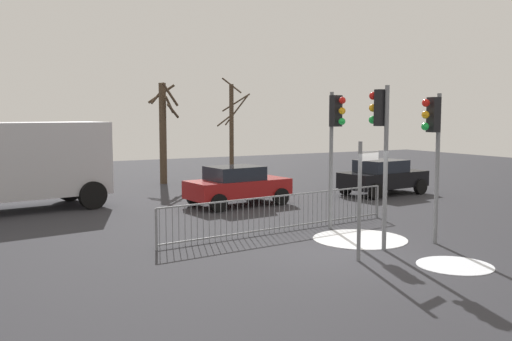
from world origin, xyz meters
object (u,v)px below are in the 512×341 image
Objects in this scene: direction_sign_post at (361,194)px; bare_tree_left at (232,131)px; traffic_light_mid_right at (433,134)px; delivery_truck at (5,162)px; car_black_far at (383,176)px; bare_tree_right at (163,129)px; car_red_trailing at (237,185)px; traffic_light_rear_left at (335,129)px; traffic_light_foreground_right at (381,130)px.

bare_tree_left is at bearing 58.23° from direction_sign_post.
traffic_light_mid_right reaches higher than delivery_truck.
bare_tree_right is at bearing 124.39° from car_black_far.
car_black_far is 0.81× the size of bare_tree_right.
delivery_truck is 9.21m from bare_tree_right.
car_black_far is (5.07, 7.74, -2.12)m from traffic_light_mid_right.
traffic_light_rear_left is at bearing -90.44° from car_red_trailing.
bare_tree_right reaches higher than delivery_truck.
delivery_truck is at bearing -53.59° from traffic_light_rear_left.
bare_tree_right is (-0.16, 15.60, -0.35)m from traffic_light_foreground_right.
car_black_far is (6.21, 5.03, -2.19)m from traffic_light_rear_left.
traffic_light_rear_left is 8.28m from car_black_far.
traffic_light_mid_right is at bearing -129.08° from car_black_far.
direction_sign_post is at bearing 111.85° from delivery_truck.
traffic_light_rear_left is 2.56m from traffic_light_foreground_right.
traffic_light_rear_left is (-1.13, 2.71, 0.08)m from traffic_light_mid_right.
traffic_light_foreground_right is 15.60m from bare_tree_right.
car_red_trailing is 0.81× the size of bare_tree_right.
traffic_light_rear_left is at bearing 127.09° from delivery_truck.
traffic_light_foreground_right is at bearing -100.74° from bare_tree_left.
traffic_light_mid_right is 0.99× the size of car_black_far.
bare_tree_right is at bearing -96.86° from traffic_light_rear_left.
direction_sign_post is at bearing 54.07° from traffic_light_rear_left.
delivery_truck is 1.51× the size of bare_tree_right.
bare_tree_left is (2.60, 13.70, -0.43)m from traffic_light_foreground_right.
traffic_light_mid_right is at bearing 122.40° from delivery_truck.
direction_sign_post is 14.89m from bare_tree_left.
delivery_truck is at bearing 162.81° from car_black_far.
bare_tree_right reaches higher than traffic_light_mid_right.
delivery_truck is (-7.73, 10.44, -1.27)m from traffic_light_foreground_right.
traffic_light_foreground_right is at bearing 117.72° from delivery_truck.
car_black_far is (6.65, 7.55, -2.24)m from traffic_light_foreground_right.
bare_tree_right reaches higher than traffic_light_rear_left.
bare_tree_left reaches higher than delivery_truck.
bare_tree_right is at bearing 145.51° from bare_tree_left.
direction_sign_post is at bearing -163.93° from traffic_light_foreground_right.
direction_sign_post is (-1.59, -3.19, -1.39)m from traffic_light_rear_left.
car_red_trailing is at bearing 65.54° from direction_sign_post.
bare_tree_left is (2.65, 5.83, 1.81)m from car_red_trailing.
bare_tree_left is (2.15, 11.19, -0.38)m from traffic_light_rear_left.
traffic_light_foreground_right is 0.81× the size of bare_tree_left.
car_black_far is at bearing -8.48° from car_red_trailing.
delivery_truck is (-6.59, 11.11, 0.17)m from direction_sign_post.
bare_tree_left is at bearing 117.52° from car_black_far.
traffic_light_foreground_right reaches higher than traffic_light_mid_right.
direction_sign_post is at bearing -93.47° from bare_tree_right.
car_red_trailing is at bearing -89.22° from bare_tree_right.
traffic_light_rear_left is at bearing -87.37° from bare_tree_right.
direction_sign_post is 0.70× the size of car_black_far.
traffic_light_foreground_right reaches higher than traffic_light_rear_left.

